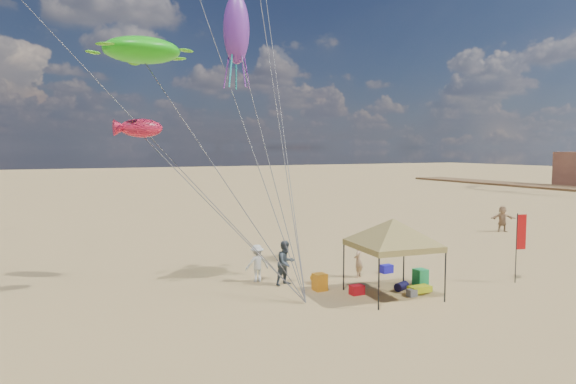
{
  "coord_description": "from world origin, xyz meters",
  "views": [
    {
      "loc": [
        -9.66,
        -16.34,
        5.83
      ],
      "look_at": [
        0.0,
        3.0,
        4.0
      ],
      "focal_mm": 32.68,
      "sensor_mm": 36.0,
      "label": 1
    }
  ],
  "objects_px": {
    "cooler_red": "(357,290)",
    "person_near_b": "(286,263)",
    "person_near_c": "(257,263)",
    "cooler_blue": "(387,269)",
    "person_near_a": "(358,260)",
    "chair_yellow": "(320,282)",
    "feather_flag": "(520,236)",
    "chair_green": "(420,277)",
    "person_far_c": "(503,219)",
    "canopy_tent": "(393,222)",
    "beach_cart": "(420,289)"
  },
  "relations": [
    {
      "from": "cooler_red",
      "to": "person_near_b",
      "type": "xyz_separation_m",
      "value": [
        -1.87,
        2.59,
        0.76
      ]
    },
    {
      "from": "person_near_c",
      "to": "cooler_red",
      "type": "bearing_deg",
      "value": 129.66
    },
    {
      "from": "cooler_blue",
      "to": "person_near_a",
      "type": "distance_m",
      "value": 1.74
    },
    {
      "from": "chair_yellow",
      "to": "feather_flag",
      "type": "bearing_deg",
      "value": -18.23
    },
    {
      "from": "cooler_red",
      "to": "chair_green",
      "type": "height_order",
      "value": "chair_green"
    },
    {
      "from": "chair_yellow",
      "to": "person_far_c",
      "type": "xyz_separation_m",
      "value": [
        18.88,
        7.36,
        0.55
      ]
    },
    {
      "from": "cooler_red",
      "to": "person_near_a",
      "type": "distance_m",
      "value": 2.93
    },
    {
      "from": "person_near_a",
      "to": "person_near_c",
      "type": "xyz_separation_m",
      "value": [
        -4.41,
        1.29,
        0.03
      ]
    },
    {
      "from": "canopy_tent",
      "to": "cooler_blue",
      "type": "bearing_deg",
      "value": 56.03
    },
    {
      "from": "person_near_c",
      "to": "cooler_blue",
      "type": "bearing_deg",
      "value": 171.07
    },
    {
      "from": "chair_green",
      "to": "person_near_a",
      "type": "xyz_separation_m",
      "value": [
        -1.56,
        2.37,
        0.44
      ]
    },
    {
      "from": "person_near_a",
      "to": "person_far_c",
      "type": "relative_size",
      "value": 0.87
    },
    {
      "from": "canopy_tent",
      "to": "beach_cart",
      "type": "distance_m",
      "value": 3.0
    },
    {
      "from": "feather_flag",
      "to": "chair_green",
      "type": "height_order",
      "value": "feather_flag"
    },
    {
      "from": "chair_green",
      "to": "chair_yellow",
      "type": "height_order",
      "value": "same"
    },
    {
      "from": "canopy_tent",
      "to": "chair_yellow",
      "type": "bearing_deg",
      "value": 138.07
    },
    {
      "from": "person_near_a",
      "to": "chair_yellow",
      "type": "bearing_deg",
      "value": -17.91
    },
    {
      "from": "beach_cart",
      "to": "person_near_c",
      "type": "distance_m",
      "value": 6.91
    },
    {
      "from": "chair_green",
      "to": "person_near_c",
      "type": "relative_size",
      "value": 0.43
    },
    {
      "from": "chair_green",
      "to": "person_near_b",
      "type": "relative_size",
      "value": 0.37
    },
    {
      "from": "chair_yellow",
      "to": "person_near_b",
      "type": "xyz_separation_m",
      "value": [
        -0.86,
        1.4,
        0.6
      ]
    },
    {
      "from": "beach_cart",
      "to": "person_far_c",
      "type": "xyz_separation_m",
      "value": [
        15.56,
        9.58,
        0.7
      ]
    },
    {
      "from": "canopy_tent",
      "to": "feather_flag",
      "type": "distance_m",
      "value": 6.31
    },
    {
      "from": "person_near_a",
      "to": "person_far_c",
      "type": "xyz_separation_m",
      "value": [
        16.21,
        6.2,
        0.12
      ]
    },
    {
      "from": "cooler_blue",
      "to": "person_far_c",
      "type": "distance_m",
      "value": 15.83
    },
    {
      "from": "feather_flag",
      "to": "person_far_c",
      "type": "height_order",
      "value": "feather_flag"
    },
    {
      "from": "canopy_tent",
      "to": "chair_green",
      "type": "xyz_separation_m",
      "value": [
        2.06,
        0.73,
        -2.61
      ]
    },
    {
      "from": "person_near_c",
      "to": "person_far_c",
      "type": "distance_m",
      "value": 21.2
    },
    {
      "from": "chair_yellow",
      "to": "person_near_c",
      "type": "xyz_separation_m",
      "value": [
        -1.74,
        2.45,
        0.47
      ]
    },
    {
      "from": "feather_flag",
      "to": "person_far_c",
      "type": "bearing_deg",
      "value": 43.83
    },
    {
      "from": "cooler_blue",
      "to": "cooler_red",
      "type": "bearing_deg",
      "value": -143.72
    },
    {
      "from": "person_near_a",
      "to": "person_far_c",
      "type": "bearing_deg",
      "value": 159.64
    },
    {
      "from": "canopy_tent",
      "to": "cooler_red",
      "type": "relative_size",
      "value": 10.6
    },
    {
      "from": "beach_cart",
      "to": "canopy_tent",
      "type": "bearing_deg",
      "value": 166.5
    },
    {
      "from": "feather_flag",
      "to": "beach_cart",
      "type": "relative_size",
      "value": 3.37
    },
    {
      "from": "chair_yellow",
      "to": "chair_green",
      "type": "bearing_deg",
      "value": -16.01
    },
    {
      "from": "canopy_tent",
      "to": "feather_flag",
      "type": "height_order",
      "value": "canopy_tent"
    },
    {
      "from": "person_near_a",
      "to": "person_near_c",
      "type": "bearing_deg",
      "value": -57.64
    },
    {
      "from": "cooler_red",
      "to": "chair_yellow",
      "type": "bearing_deg",
      "value": 130.54
    },
    {
      "from": "cooler_red",
      "to": "canopy_tent",
      "type": "bearing_deg",
      "value": -33.39
    },
    {
      "from": "chair_green",
      "to": "beach_cart",
      "type": "distance_m",
      "value": 1.37
    },
    {
      "from": "canopy_tent",
      "to": "person_near_b",
      "type": "height_order",
      "value": "canopy_tent"
    },
    {
      "from": "canopy_tent",
      "to": "person_near_b",
      "type": "bearing_deg",
      "value": 132.12
    },
    {
      "from": "beach_cart",
      "to": "chair_green",
      "type": "bearing_deg",
      "value": 48.0
    },
    {
      "from": "cooler_red",
      "to": "beach_cart",
      "type": "relative_size",
      "value": 0.6
    },
    {
      "from": "chair_yellow",
      "to": "person_far_c",
      "type": "distance_m",
      "value": 20.27
    },
    {
      "from": "canopy_tent",
      "to": "person_near_c",
      "type": "distance_m",
      "value": 6.26
    },
    {
      "from": "person_near_b",
      "to": "person_near_c",
      "type": "height_order",
      "value": "person_near_b"
    },
    {
      "from": "chair_green",
      "to": "canopy_tent",
      "type": "bearing_deg",
      "value": -160.42
    },
    {
      "from": "person_near_b",
      "to": "beach_cart",
      "type": "bearing_deg",
      "value": -56.82
    }
  ]
}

